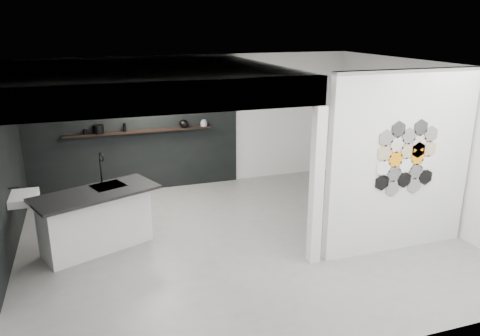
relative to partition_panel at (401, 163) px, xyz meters
The scene contains 17 objects.
floor 2.82m from the partition_panel, 155.80° to the left, with size 7.00×6.00×0.01m, color slate.
partition_panel is the anchor object (origin of this frame).
bay_clad_back 5.31m from the partition_panel, 131.60° to the left, with size 4.40×0.04×2.35m, color black.
bay_clad_left 6.04m from the partition_panel, 160.65° to the left, with size 0.04×4.00×2.35m, color black.
bulkhead 4.21m from the partition_panel, 150.43° to the left, with size 4.40×4.00×0.40m, color silver.
corner_column 1.42m from the partition_panel, behind, with size 0.16×0.16×2.35m, color silver.
fascia_beam 3.71m from the partition_panel, behind, with size 4.40×0.16×0.40m, color silver.
wall_basin 5.78m from the partition_panel, 161.77° to the left, with size 0.40×0.60×0.12m, color silver.
display_shelf 5.17m from the partition_panel, 131.55° to the left, with size 3.00×0.15×0.04m, color black.
kitchen_island 4.76m from the partition_panel, 161.91° to the left, with size 2.02×1.45×1.49m.
stockpot 5.73m from the partition_panel, 137.57° to the left, with size 0.21×0.21×0.17m, color black.
kettle 4.61m from the partition_panel, 122.96° to the left, with size 0.19×0.19×0.16m, color black.
glass_bowl 4.39m from the partition_panel, 118.23° to the left, with size 0.14×0.14×0.10m, color gray.
glass_vase 4.39m from the partition_panel, 118.23° to the left, with size 0.10×0.10×0.13m, color gray.
bottle_dark 5.36m from the partition_panel, 133.89° to the left, with size 0.06×0.06×0.17m, color black.
utensil_cup 5.92m from the partition_panel, 139.26° to the left, with size 0.08×0.08×0.10m, color black.
hex_tile_cluster 0.14m from the partition_panel, 68.73° to the right, with size 1.04×0.02×1.16m.
Camera 1 is at (-2.23, -6.62, 3.44)m, focal length 35.00 mm.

